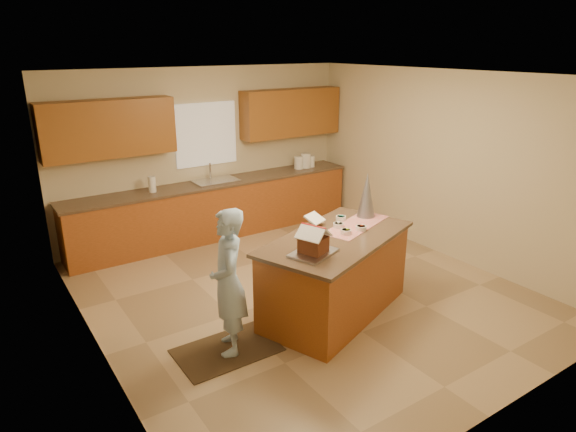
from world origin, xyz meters
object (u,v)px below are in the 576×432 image
object	(u,v)px
tinsel_tree	(367,195)
boy	(228,282)
island_base	(335,277)
gingerbread_house	(313,242)

from	to	relation	value
tinsel_tree	boy	size ratio (longest dim) A/B	0.37
tinsel_tree	boy	bearing A→B (deg)	-170.74
island_base	gingerbread_house	world-z (taller)	gingerbread_house
island_base	tinsel_tree	distance (m)	1.13
boy	gingerbread_house	bearing A→B (deg)	97.89
island_base	gingerbread_house	xyz separation A→B (m)	(-0.52, -0.25, 0.64)
tinsel_tree	boy	world-z (taller)	boy
boy	gingerbread_house	world-z (taller)	boy
gingerbread_house	tinsel_tree	bearing A→B (deg)	25.07
island_base	boy	world-z (taller)	boy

